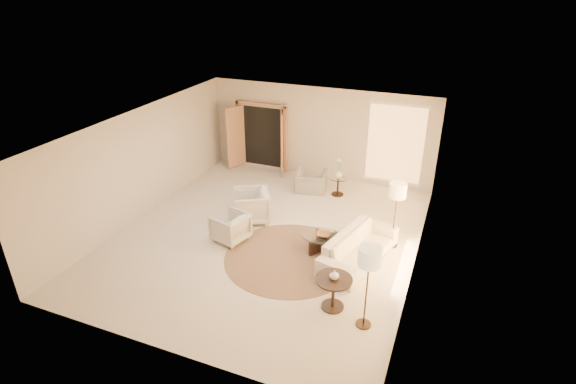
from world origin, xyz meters
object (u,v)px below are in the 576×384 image
at_px(end_table, 333,288).
at_px(bowl, 323,234).
at_px(side_table, 338,185).
at_px(coffee_table, 323,241).
at_px(floor_lamp_far, 369,260).
at_px(side_vase, 338,174).
at_px(sofa, 359,248).
at_px(armchair_left, 251,204).
at_px(accent_chair, 311,178).
at_px(floor_lamp_near, 397,193).
at_px(armchair_right, 230,226).
at_px(end_vase, 334,275).

height_order(end_table, bowl, end_table).
xyz_separation_m(side_table, bowl, (0.50, -2.94, 0.11)).
height_order(coffee_table, floor_lamp_far, floor_lamp_far).
distance_m(coffee_table, side_vase, 3.01).
height_order(end_table, side_vase, side_vase).
height_order(sofa, bowl, sofa).
bearing_deg(end_table, armchair_left, 139.79).
distance_m(sofa, bowl, 0.86).
bearing_deg(armchair_left, floor_lamp_far, 23.97).
distance_m(accent_chair, end_table, 5.13).
relative_size(armchair_left, side_vase, 3.85).
distance_m(floor_lamp_near, bowl, 1.90).
relative_size(bowl, side_vase, 1.35).
distance_m(armchair_right, coffee_table, 2.24).
height_order(armchair_left, end_vase, armchair_left).
bearing_deg(coffee_table, floor_lamp_near, 29.39).
bearing_deg(bowl, coffee_table, -90.00).
relative_size(accent_chair, side_table, 1.70).
bearing_deg(floor_lamp_near, sofa, -123.56).
height_order(sofa, coffee_table, sofa).
bearing_deg(floor_lamp_far, sofa, 106.55).
xyz_separation_m(armchair_right, end_table, (2.98, -1.43, 0.07)).
bearing_deg(side_vase, floor_lamp_near, -47.71).
xyz_separation_m(sofa, floor_lamp_near, (0.59, 0.89, 1.04)).
xyz_separation_m(floor_lamp_far, bowl, (-1.44, 2.06, -0.99)).
relative_size(side_table, floor_lamp_far, 0.32).
distance_m(end_table, floor_lamp_far, 1.20).
relative_size(floor_lamp_near, side_vase, 6.81).
distance_m(armchair_left, accent_chair, 2.37).
distance_m(sofa, end_vase, 1.77).
bearing_deg(accent_chair, armchair_right, 62.20).
distance_m(end_table, side_table, 4.91).
height_order(coffee_table, end_vase, end_vase).
bearing_deg(side_vase, end_vase, -74.99).
height_order(armchair_right, floor_lamp_far, floor_lamp_far).
xyz_separation_m(armchair_right, floor_lamp_far, (3.65, -1.69, 1.04)).
relative_size(floor_lamp_near, bowl, 5.05).
xyz_separation_m(accent_chair, floor_lamp_far, (2.74, -4.95, 1.02)).
height_order(accent_chair, side_table, accent_chair).
relative_size(accent_chair, coffee_table, 0.81).
bearing_deg(armchair_left, armchair_right, -31.60).
relative_size(coffee_table, floor_lamp_far, 0.68).
distance_m(side_table, bowl, 2.98).
relative_size(sofa, floor_lamp_far, 1.36).
bearing_deg(end_vase, side_vase, 105.01).
relative_size(end_table, floor_lamp_near, 0.44).
bearing_deg(bowl, floor_lamp_far, -55.09).
xyz_separation_m(armchair_right, coffee_table, (2.21, 0.37, -0.13)).
height_order(floor_lamp_far, side_vase, floor_lamp_far).
bearing_deg(armchair_left, side_vase, 114.99).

